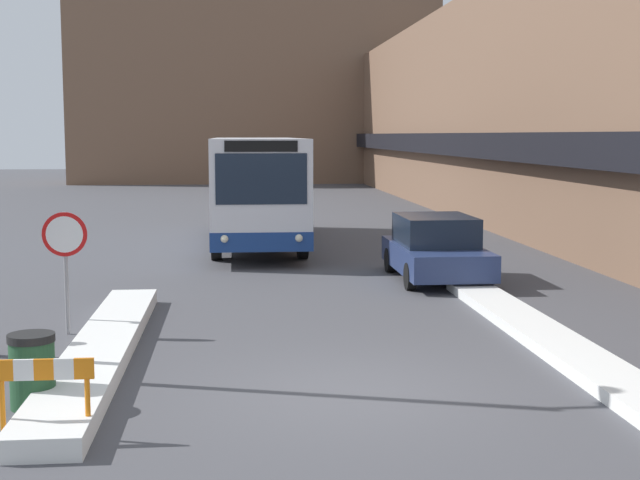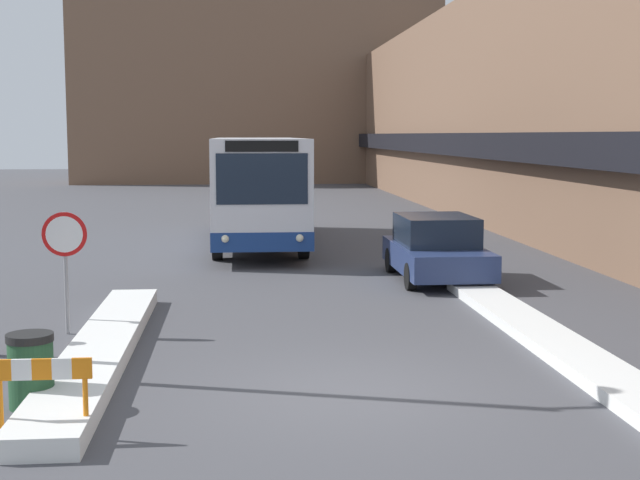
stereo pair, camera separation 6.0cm
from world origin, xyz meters
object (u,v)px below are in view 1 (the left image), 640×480
parked_car_front (436,248)px  construction_barricade (44,383)px  stop_sign (65,247)px  city_bus (256,187)px  street_lamp (1,89)px  trash_bin (32,370)px

parked_car_front → construction_barricade: bearing=-122.9°
stop_sign → construction_barricade: bearing=-82.2°
stop_sign → construction_barricade: 5.58m
city_bus → parked_car_front: (4.06, -7.25, -1.06)m
stop_sign → street_lamp: bearing=-96.8°
construction_barricade → parked_car_front: bearing=57.1°
parked_car_front → stop_sign: bearing=-146.0°
parked_car_front → stop_sign: size_ratio=1.98×
stop_sign → construction_barricade: stop_sign is taller
city_bus → street_lamp: (-3.87, -14.98, 2.25)m
city_bus → street_lamp: street_lamp is taller
construction_barricade → city_bus: bearing=81.0°
construction_barricade → trash_bin: bearing=108.2°
parked_car_front → trash_bin: size_ratio=4.42×
city_bus → parked_car_front: size_ratio=2.60×
city_bus → stop_sign: (-3.57, -12.39, -0.28)m
city_bus → parked_car_front: city_bus is taller
parked_car_front → trash_bin: bearing=-128.0°
parked_car_front → construction_barricade: size_ratio=3.82×
parked_car_front → construction_barricade: parked_car_front is taller
stop_sign → street_lamp: size_ratio=0.32×
stop_sign → construction_barricade: size_ratio=1.93×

